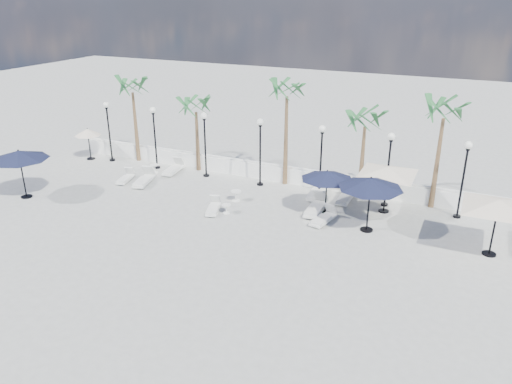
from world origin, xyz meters
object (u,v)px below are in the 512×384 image
at_px(lounger_4, 323,218).
at_px(parasol_cream_small, 88,133).
at_px(lounger_3, 213,208).
at_px(parasol_navy_left, 19,155).
at_px(parasol_navy_right, 327,175).
at_px(lounger_1, 173,169).
at_px(parasol_cream_sq_b, 500,200).
at_px(lounger_2, 126,178).
at_px(lounger_5, 345,197).
at_px(parasol_cream_sq_a, 388,167).
at_px(lounger_0, 144,180).
at_px(parasol_navy_mid, 371,183).
at_px(lounger_6, 317,192).
at_px(lounger_7, 316,207).

xyz_separation_m(lounger_4, parasol_cream_small, (-16.74, 2.96, 1.56)).
distance_m(lounger_3, parasol_navy_left, 10.53).
xyz_separation_m(parasol_navy_left, parasol_navy_right, (15.17, 4.56, -0.32)).
distance_m(lounger_1, parasol_cream_sq_b, 18.03).
height_order(lounger_2, lounger_5, lounger_5).
height_order(lounger_3, parasol_cream_sq_a, parasol_cream_sq_a).
xyz_separation_m(lounger_0, parasol_cream_sq_a, (13.21, 1.78, 2.09)).
relative_size(parasol_navy_mid, parasol_cream_sq_a, 0.57).
relative_size(parasol_cream_sq_a, parasol_cream_sq_b, 0.97).
xyz_separation_m(lounger_2, lounger_6, (10.78, 2.42, 0.06)).
height_order(parasol_cream_sq_a, parasol_cream_small, parasol_cream_sq_a).
distance_m(lounger_4, parasol_navy_left, 15.93).
relative_size(lounger_3, parasol_cream_sq_a, 0.34).
relative_size(lounger_6, parasol_cream_sq_b, 0.40).
relative_size(lounger_3, lounger_4, 0.93).
bearing_deg(lounger_4, parasol_navy_right, 113.16).
height_order(parasol_cream_sq_a, parasol_cream_sq_b, parasol_cream_sq_b).
distance_m(parasol_navy_left, parasol_cream_sq_a, 18.75).
relative_size(lounger_3, parasol_cream_sq_b, 0.32).
distance_m(lounger_6, parasol_cream_sq_b, 9.34).
bearing_deg(lounger_2, lounger_3, -27.43).
xyz_separation_m(lounger_6, parasol_cream_small, (-15.47, -0.02, 1.52)).
relative_size(lounger_4, parasol_cream_small, 0.90).
height_order(lounger_3, parasol_navy_right, parasol_navy_right).
xyz_separation_m(lounger_2, lounger_4, (12.05, -0.56, 0.02)).
distance_m(lounger_0, lounger_3, 5.74).
bearing_deg(lounger_5, lounger_0, -169.15).
bearing_deg(lounger_1, lounger_5, -6.56).
xyz_separation_m(lounger_6, parasol_navy_left, (-14.11, -6.53, 2.08)).
bearing_deg(parasol_cream_small, parasol_cream_sq_b, -7.30).
xyz_separation_m(parasol_navy_left, parasol_navy_mid, (17.45, 3.57, -0.03)).
bearing_deg(parasol_navy_mid, lounger_0, 177.05).
bearing_deg(lounger_0, lounger_7, -13.62).
bearing_deg(parasol_navy_mid, lounger_5, 121.30).
bearing_deg(parasol_navy_mid, lounger_7, 161.24).
xyz_separation_m(lounger_7, parasol_cream_small, (-16.06, 2.01, 1.51)).
bearing_deg(lounger_1, parasol_navy_mid, -19.96).
distance_m(lounger_1, parasol_navy_right, 10.49).
distance_m(lounger_5, parasol_cream_small, 17.08).
bearing_deg(lounger_3, lounger_0, 143.32).
xyz_separation_m(parasol_navy_mid, parasol_cream_sq_b, (5.19, -0.13, 0.17)).
height_order(lounger_0, parasol_navy_right, parasol_navy_right).
xyz_separation_m(lounger_2, lounger_3, (6.68, -1.63, 0.00)).
bearing_deg(lounger_7, lounger_2, 179.48).
height_order(lounger_5, parasol_cream_small, parasol_cream_small).
height_order(parasol_navy_left, parasol_cream_small, parasol_navy_left).
bearing_deg(parasol_cream_small, lounger_6, 0.08).
height_order(lounger_0, lounger_5, lounger_0).
distance_m(lounger_2, parasol_cream_sq_b, 19.45).
bearing_deg(parasol_cream_sq_b, parasol_cream_small, 172.70).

